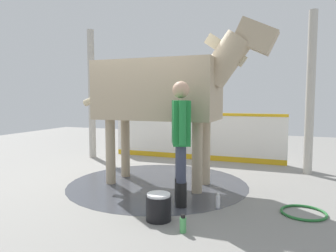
% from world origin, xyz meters
% --- Properties ---
extents(ground_plane, '(16.00, 16.00, 0.02)m').
position_xyz_m(ground_plane, '(0.00, 0.00, -0.01)').
color(ground_plane, gray).
extents(wet_patch, '(3.00, 3.00, 0.00)m').
position_xyz_m(wet_patch, '(0.32, -0.04, 0.00)').
color(wet_patch, '#42444C').
rests_on(wet_patch, ground).
extents(barrier_wall, '(4.08, 0.10, 1.10)m').
position_xyz_m(barrier_wall, '(0.31, 2.26, 0.51)').
color(barrier_wall, white).
rests_on(barrier_wall, ground).
extents(roof_post_near, '(0.16, 0.16, 3.05)m').
position_xyz_m(roof_post_near, '(2.71, 1.63, 1.52)').
color(roof_post_near, '#B7B2A8').
rests_on(roof_post_near, ground).
extents(roof_post_far, '(0.16, 0.16, 3.05)m').
position_xyz_m(roof_post_far, '(-2.09, 1.61, 1.52)').
color(roof_post_far, '#B7B2A8').
rests_on(roof_post_far, ground).
extents(horse, '(3.31, 0.96, 2.61)m').
position_xyz_m(horse, '(0.43, -0.04, 1.56)').
color(horse, tan).
rests_on(horse, ground).
extents(handler, '(0.39, 0.63, 1.66)m').
position_xyz_m(handler, '(1.01, -0.88, 0.96)').
color(handler, black).
rests_on(handler, ground).
extents(wash_bucket, '(0.30, 0.30, 0.32)m').
position_xyz_m(wash_bucket, '(0.94, -1.51, 0.16)').
color(wash_bucket, black).
rests_on(wash_bucket, ground).
extents(bottle_shampoo, '(0.06, 0.06, 0.20)m').
position_xyz_m(bottle_shampoo, '(1.51, -0.85, 0.09)').
color(bottle_shampoo, white).
rests_on(bottle_shampoo, ground).
extents(bottle_spray, '(0.07, 0.07, 0.20)m').
position_xyz_m(bottle_spray, '(1.32, -1.74, 0.09)').
color(bottle_spray, '#4CA559').
rests_on(bottle_spray, ground).
extents(hose_coil, '(0.56, 0.56, 0.03)m').
position_xyz_m(hose_coil, '(2.56, -0.69, 0.02)').
color(hose_coil, '#267233').
rests_on(hose_coil, ground).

